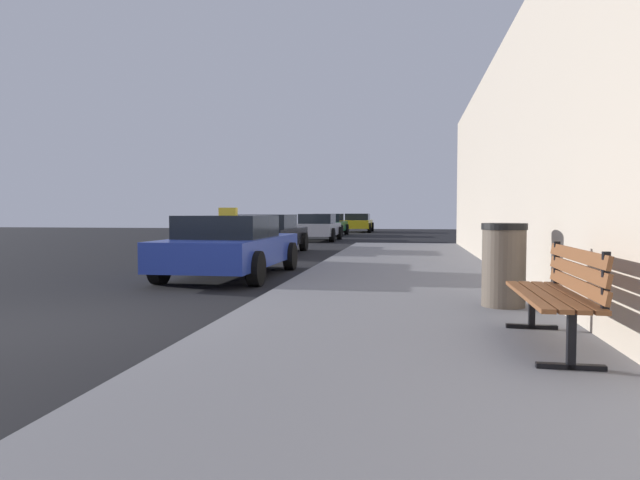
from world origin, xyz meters
TOP-DOWN VIEW (x-y plane):
  - ground_plane at (0.00, 0.00)m, footprint 80.00×80.00m
  - sidewalk at (4.00, 0.00)m, footprint 4.00×32.00m
  - building_wall at (6.20, 0.00)m, footprint 0.70×32.00m
  - bench at (5.39, -0.74)m, footprint 0.53×1.75m
  - trash_bin at (5.25, 1.37)m, footprint 0.56×0.56m
  - car_blue at (0.43, 5.22)m, footprint 2.07×4.56m
  - car_black at (-0.47, 11.71)m, footprint 2.05×4.32m
  - car_silver at (-0.22, 20.21)m, footprint 1.94×4.02m
  - car_green at (-0.58, 26.27)m, footprint 1.96×4.53m
  - car_yellow at (0.55, 32.46)m, footprint 1.99×4.13m

SIDE VIEW (x-z plane):
  - ground_plane at x=0.00m, z-range 0.00..0.00m
  - sidewalk at x=4.00m, z-range 0.00..0.15m
  - car_silver at x=-0.22m, z-range 0.01..1.28m
  - car_yellow at x=0.55m, z-range 0.01..1.28m
  - car_green at x=-0.58m, z-range 0.01..1.28m
  - car_black at x=-0.47m, z-range 0.01..1.28m
  - car_blue at x=0.43m, z-range -0.07..1.36m
  - bench at x=5.39m, z-range 0.22..1.11m
  - trash_bin at x=5.25m, z-range 0.15..1.20m
  - building_wall at x=6.20m, z-range 0.00..4.69m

